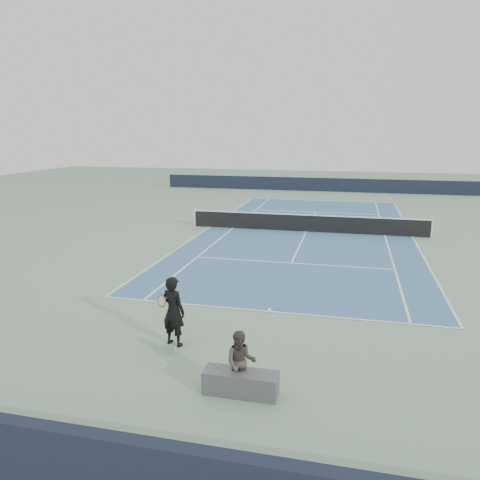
% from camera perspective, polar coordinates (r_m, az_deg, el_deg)
% --- Properties ---
extents(ground, '(80.00, 80.00, 0.00)m').
position_cam_1_polar(ground, '(25.75, 8.08, 1.00)').
color(ground, gray).
extents(court_surface, '(10.97, 23.77, 0.01)m').
position_cam_1_polar(court_surface, '(25.75, 8.09, 1.02)').
color(court_surface, '#3B688C').
rests_on(court_surface, ground).
extents(tennis_net, '(12.90, 0.10, 1.07)m').
position_cam_1_polar(tennis_net, '(25.65, 8.12, 2.11)').
color(tennis_net, silver).
rests_on(tennis_net, ground).
extents(windscreen_far, '(30.00, 0.25, 1.20)m').
position_cam_1_polar(windscreen_far, '(43.29, 10.41, 6.65)').
color(windscreen_far, black).
rests_on(windscreen_far, ground).
extents(tennis_player, '(0.85, 0.68, 1.83)m').
position_cam_1_polar(tennis_player, '(12.12, -8.14, -8.57)').
color(tennis_player, black).
rests_on(tennis_player, ground).
extents(tennis_ball, '(0.07, 0.07, 0.07)m').
position_cam_1_polar(tennis_ball, '(12.21, -7.92, -12.94)').
color(tennis_ball, yellow).
rests_on(tennis_ball, ground).
extents(spectator_bench, '(1.63, 0.80, 1.39)m').
position_cam_1_polar(spectator_bench, '(10.07, 0.09, -15.79)').
color(spectator_bench, '#4E4E52').
rests_on(spectator_bench, ground).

